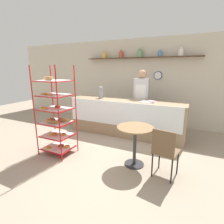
{
  "coord_description": "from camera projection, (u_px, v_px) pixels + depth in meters",
  "views": [
    {
      "loc": [
        1.66,
        -3.05,
        1.77
      ],
      "look_at": [
        0.0,
        0.43,
        0.82
      ],
      "focal_mm": 28.0,
      "sensor_mm": 36.0,
      "label": 1
    }
  ],
  "objects": [
    {
      "name": "donut_tray_counter",
      "position": [
        150.0,
        102.0,
        4.34
      ],
      "size": [
        0.39,
        0.28,
        0.05
      ],
      "color": "silver",
      "rests_on": "display_counter"
    },
    {
      "name": "back_wall",
      "position": [
        140.0,
        82.0,
        5.69
      ],
      "size": [
        10.0,
        0.3,
        2.7
      ],
      "color": "beige",
      "rests_on": "ground_plane"
    },
    {
      "name": "cafe_chair",
      "position": [
        165.0,
        149.0,
        2.8
      ],
      "size": [
        0.44,
        0.44,
        0.86
      ],
      "rotation": [
        0.0,
        0.0,
        9.25
      ],
      "color": "black",
      "rests_on": "ground_plane"
    },
    {
      "name": "display_counter",
      "position": [
        125.0,
        118.0,
        4.75
      ],
      "size": [
        3.14,
        0.64,
        0.96
      ],
      "color": "#937A5B",
      "rests_on": "ground_plane"
    },
    {
      "name": "pastry_rack",
      "position": [
        56.0,
        115.0,
        3.58
      ],
      "size": [
        0.65,
        0.54,
        1.84
      ],
      "color": "#B71414",
      "rests_on": "ground_plane"
    },
    {
      "name": "ground_plane",
      "position": [
        103.0,
        153.0,
        3.79
      ],
      "size": [
        14.0,
        14.0,
        0.0
      ],
      "primitive_type": "plane",
      "color": "gray"
    },
    {
      "name": "cafe_table",
      "position": [
        135.0,
        137.0,
        3.19
      ],
      "size": [
        0.67,
        0.67,
        0.75
      ],
      "color": "#262628",
      "rests_on": "ground_plane"
    },
    {
      "name": "coffee_carafe",
      "position": [
        101.0,
        93.0,
        4.92
      ],
      "size": [
        0.14,
        0.14,
        0.33
      ],
      "color": "gray",
      "rests_on": "display_counter"
    },
    {
      "name": "person_worker",
      "position": [
        141.0,
        98.0,
        4.94
      ],
      "size": [
        0.41,
        0.24,
        1.75
      ],
      "color": "#282833",
      "rests_on": "ground_plane"
    }
  ]
}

